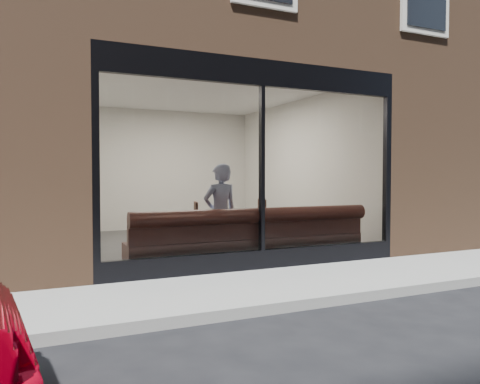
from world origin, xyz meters
name	(u,v)px	position (x,y,z in m)	size (l,w,h in m)	color
ground	(344,302)	(0.00, 0.00, 0.00)	(120.00, 120.00, 0.00)	black
sidewalk_near	(298,283)	(0.00, 1.00, 0.01)	(40.00, 2.00, 0.01)	gray
kerb_near	(346,298)	(0.00, -0.05, 0.06)	(40.00, 0.10, 0.12)	gray
host_building_pier_left	(5,169)	(-3.75, 8.00, 1.60)	(2.50, 12.00, 3.20)	brown
host_building_pier_right	(282,170)	(3.75, 8.00, 1.60)	(2.50, 12.00, 3.20)	brown
host_building_backfill	(137,171)	(0.00, 11.00, 1.60)	(5.00, 6.00, 3.20)	brown
cafe_floor	(198,243)	(0.00, 5.00, 0.02)	(6.00, 6.00, 0.00)	#2D2D30
cafe_ceiling	(198,92)	(0.00, 5.00, 3.19)	(6.00, 6.00, 0.00)	white
cafe_wall_back	(161,170)	(0.00, 7.99, 1.60)	(5.00, 5.00, 0.00)	silver
cafe_wall_left	(72,167)	(-2.49, 5.00, 1.60)	(6.00, 6.00, 0.00)	silver
cafe_wall_right	(299,169)	(2.49, 5.00, 1.60)	(6.00, 6.00, 0.00)	silver
storefront_kick	(262,260)	(0.00, 2.05, 0.15)	(5.00, 0.10, 0.30)	black
storefront_header	(262,73)	(0.00, 2.05, 3.00)	(5.00, 0.10, 0.40)	black
storefront_mullion	(262,169)	(0.00, 2.05, 1.55)	(0.06, 0.10, 2.50)	black
storefront_glass	(263,169)	(0.00, 2.02, 1.55)	(4.80, 4.80, 0.00)	white
banquette	(250,251)	(0.00, 2.45, 0.23)	(4.00, 0.55, 0.45)	#3D1C16
person	(220,214)	(-0.42, 2.71, 0.82)	(0.60, 0.39, 1.64)	#98A5CD
cafe_table_left	(175,219)	(-1.09, 3.00, 0.74)	(0.66, 0.66, 0.04)	black
cafe_table_right	(307,213)	(1.46, 3.06, 0.74)	(0.64, 0.64, 0.04)	black
cafe_chair_left	(186,240)	(-0.56, 4.08, 0.24)	(0.46, 0.46, 0.04)	black
cafe_chair_right	(253,233)	(1.02, 4.41, 0.24)	(0.39, 0.39, 0.04)	black
wall_poster	(76,178)	(-2.45, 4.76, 1.40)	(0.02, 0.61, 0.81)	white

